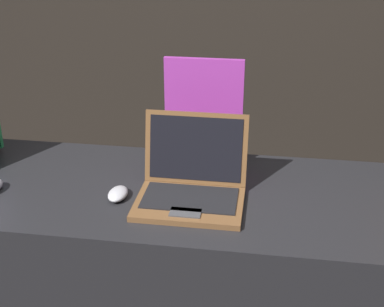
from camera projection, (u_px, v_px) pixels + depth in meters
display_counter at (189, 289)px, 2.10m from camera, size 2.40×0.69×0.88m
laptop_middle at (192, 181)px, 1.85m from camera, size 0.37×0.32×0.27m
mouse_middle at (118, 194)px, 1.86m from camera, size 0.07×0.11×0.03m
promo_stand_middle at (204, 114)px, 2.06m from camera, size 0.30×0.07×0.42m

